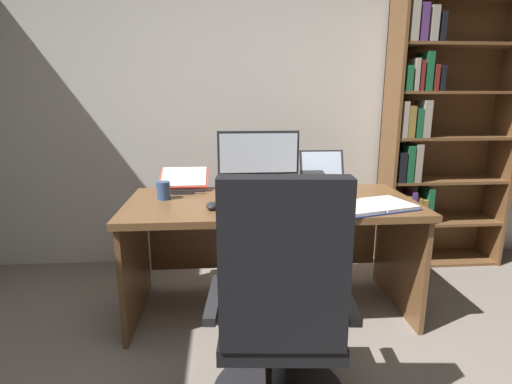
{
  "coord_description": "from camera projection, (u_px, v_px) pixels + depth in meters",
  "views": [
    {
      "loc": [
        -0.37,
        -1.0,
        1.35
      ],
      "look_at": [
        -0.18,
        1.31,
        0.8
      ],
      "focal_mm": 28.37,
      "sensor_mm": 36.0,
      "label": 1
    }
  ],
  "objects": [
    {
      "name": "wall_back",
      "position": [
        269.0,
        107.0,
        3.23
      ],
      "size": [
        5.13,
        0.12,
        2.51
      ],
      "primitive_type": "cube",
      "color": "beige",
      "rests_on": "ground"
    },
    {
      "name": "desk",
      "position": [
        269.0,
        226.0,
        2.58
      ],
      "size": [
        1.74,
        0.79,
        0.73
      ],
      "color": "brown",
      "rests_on": "ground"
    },
    {
      "name": "bookshelf",
      "position": [
        432.0,
        138.0,
        3.16
      ],
      "size": [
        0.96,
        0.32,
        2.06
      ],
      "color": "brown",
      "rests_on": "ground"
    },
    {
      "name": "office_chair",
      "position": [
        281.0,
        321.0,
        1.64
      ],
      "size": [
        0.64,
        0.6,
        1.08
      ],
      "rotation": [
        0.0,
        0.0,
        -0.08
      ],
      "color": "#232326",
      "rests_on": "ground"
    },
    {
      "name": "monitor",
      "position": [
        258.0,
        160.0,
        2.66
      ],
      "size": [
        0.54,
        0.16,
        0.4
      ],
      "color": "#232326",
      "rests_on": "desk"
    },
    {
      "name": "laptop",
      "position": [
        325.0,
        181.0,
        2.75
      ],
      "size": [
        0.31,
        0.33,
        0.25
      ],
      "color": "#232326",
      "rests_on": "desk"
    },
    {
      "name": "keyboard",
      "position": [
        265.0,
        206.0,
        2.29
      ],
      "size": [
        0.42,
        0.15,
        0.02
      ],
      "primitive_type": "cube",
      "color": "#232326",
      "rests_on": "desk"
    },
    {
      "name": "computer_mouse",
      "position": [
        212.0,
        206.0,
        2.26
      ],
      "size": [
        0.06,
        0.1,
        0.04
      ],
      "primitive_type": "ellipsoid",
      "color": "#232326",
      "rests_on": "desk"
    },
    {
      "name": "reading_stand_with_book",
      "position": [
        184.0,
        179.0,
        2.72
      ],
      "size": [
        0.32,
        0.28,
        0.13
      ],
      "color": "#232326",
      "rests_on": "desk"
    },
    {
      "name": "open_binder",
      "position": [
        371.0,
        206.0,
        2.28
      ],
      "size": [
        0.54,
        0.41,
        0.02
      ],
      "rotation": [
        0.0,
        0.0,
        0.28
      ],
      "color": "navy",
      "rests_on": "desk"
    },
    {
      "name": "notepad",
      "position": [
        304.0,
        200.0,
        2.45
      ],
      "size": [
        0.16,
        0.22,
        0.01
      ],
      "primitive_type": "cube",
      "rotation": [
        0.0,
        0.0,
        0.05
      ],
      "color": "silver",
      "rests_on": "desk"
    },
    {
      "name": "pen",
      "position": [
        308.0,
        198.0,
        2.45
      ],
      "size": [
        0.14,
        0.05,
        0.01
      ],
      "primitive_type": "cylinder",
      "rotation": [
        0.0,
        1.57,
        -0.27
      ],
      "color": "maroon",
      "rests_on": "notepad"
    },
    {
      "name": "coffee_mug",
      "position": [
        164.0,
        190.0,
        2.47
      ],
      "size": [
        0.08,
        0.08,
        0.11
      ],
      "primitive_type": "cylinder",
      "color": "#334C7A",
      "rests_on": "desk"
    }
  ]
}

